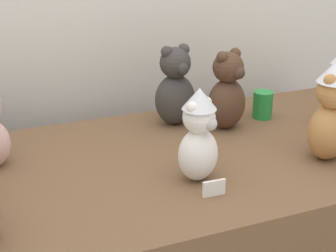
# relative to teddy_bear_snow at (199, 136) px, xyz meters

# --- Properties ---
(teddy_bear_snow) EXTENTS (0.17, 0.16, 0.30)m
(teddy_bear_snow) POSITION_rel_teddy_bear_snow_xyz_m (0.00, 0.00, 0.00)
(teddy_bear_snow) COLOR white
(teddy_bear_snow) RESTS_ON display_table
(teddy_bear_caramel) EXTENTS (0.19, 0.18, 0.34)m
(teddy_bear_caramel) POSITION_rel_teddy_bear_snow_xyz_m (0.46, -0.03, 0.02)
(teddy_bear_caramel) COLOR #B27A42
(teddy_bear_caramel) RESTS_ON display_table
(teddy_bear_cocoa) EXTENTS (0.20, 0.18, 0.31)m
(teddy_bear_cocoa) POSITION_rel_teddy_bear_snow_xyz_m (0.28, 0.33, -0.00)
(teddy_bear_cocoa) COLOR #4C3323
(teddy_bear_cocoa) RESTS_ON display_table
(teddy_bear_charcoal) EXTENTS (0.18, 0.16, 0.32)m
(teddy_bear_charcoal) POSITION_rel_teddy_bear_snow_xyz_m (0.11, 0.44, 0.00)
(teddy_bear_charcoal) COLOR #383533
(teddy_bear_charcoal) RESTS_ON display_table
(party_cup_green) EXTENTS (0.08, 0.08, 0.11)m
(party_cup_green) POSITION_rel_teddy_bear_snow_xyz_m (0.46, 0.37, -0.09)
(party_cup_green) COLOR #238C3D
(party_cup_green) RESTS_ON display_table
(name_card_front_right) EXTENTS (0.07, 0.01, 0.05)m
(name_card_front_right) POSITION_rel_teddy_bear_snow_xyz_m (-0.00, -0.11, -0.12)
(name_card_front_right) COLOR white
(name_card_front_right) RESTS_ON display_table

